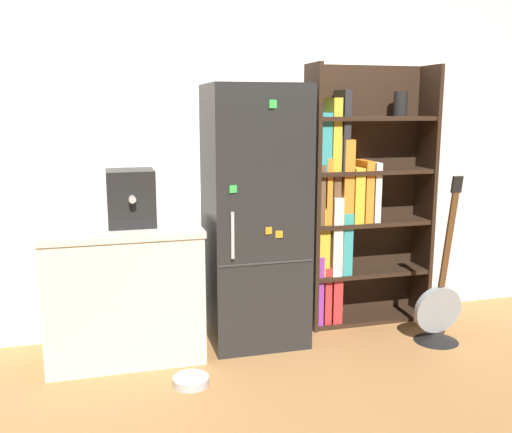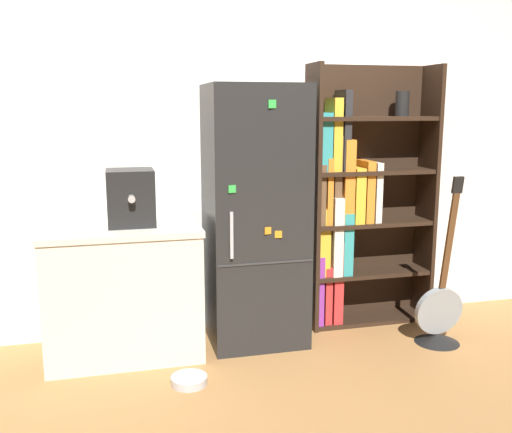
{
  "view_description": "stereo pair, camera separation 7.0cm",
  "coord_description": "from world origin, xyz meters",
  "px_view_note": "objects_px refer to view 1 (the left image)",
  "views": [
    {
      "loc": [
        -1.0,
        -3.55,
        1.62
      ],
      "look_at": [
        0.0,
        0.15,
        0.89
      ],
      "focal_mm": 40.0,
      "sensor_mm": 36.0,
      "label": 1
    },
    {
      "loc": [
        -0.93,
        -3.57,
        1.62
      ],
      "look_at": [
        0.0,
        0.15,
        0.89
      ],
      "focal_mm": 40.0,
      "sensor_mm": 36.0,
      "label": 2
    }
  ],
  "objects_px": {
    "bookshelf": "(352,205)",
    "espresso_machine": "(131,198)",
    "guitar": "(438,318)",
    "pet_bowl": "(191,380)",
    "refrigerator": "(255,216)"
  },
  "relations": [
    {
      "from": "espresso_machine",
      "to": "refrigerator",
      "type": "bearing_deg",
      "value": 1.34
    },
    {
      "from": "guitar",
      "to": "pet_bowl",
      "type": "distance_m",
      "value": 1.78
    },
    {
      "from": "refrigerator",
      "to": "bookshelf",
      "type": "height_order",
      "value": "bookshelf"
    },
    {
      "from": "refrigerator",
      "to": "espresso_machine",
      "type": "xyz_separation_m",
      "value": [
        -0.83,
        -0.02,
        0.17
      ]
    },
    {
      "from": "refrigerator",
      "to": "bookshelf",
      "type": "xyz_separation_m",
      "value": [
        0.8,
        0.16,
        0.02
      ]
    },
    {
      "from": "guitar",
      "to": "pet_bowl",
      "type": "bearing_deg",
      "value": -174.04
    },
    {
      "from": "espresso_machine",
      "to": "pet_bowl",
      "type": "relative_size",
      "value": 1.65
    },
    {
      "from": "bookshelf",
      "to": "espresso_machine",
      "type": "distance_m",
      "value": 1.64
    },
    {
      "from": "espresso_machine",
      "to": "guitar",
      "type": "bearing_deg",
      "value": -10.29
    },
    {
      "from": "refrigerator",
      "to": "espresso_machine",
      "type": "height_order",
      "value": "refrigerator"
    },
    {
      "from": "refrigerator",
      "to": "espresso_machine",
      "type": "distance_m",
      "value": 0.85
    },
    {
      "from": "refrigerator",
      "to": "bookshelf",
      "type": "bearing_deg",
      "value": 11.58
    },
    {
      "from": "bookshelf",
      "to": "guitar",
      "type": "xyz_separation_m",
      "value": [
        0.42,
        -0.55,
        -0.73
      ]
    },
    {
      "from": "espresso_machine",
      "to": "guitar",
      "type": "height_order",
      "value": "espresso_machine"
    },
    {
      "from": "espresso_machine",
      "to": "bookshelf",
      "type": "bearing_deg",
      "value": 6.41
    }
  ]
}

